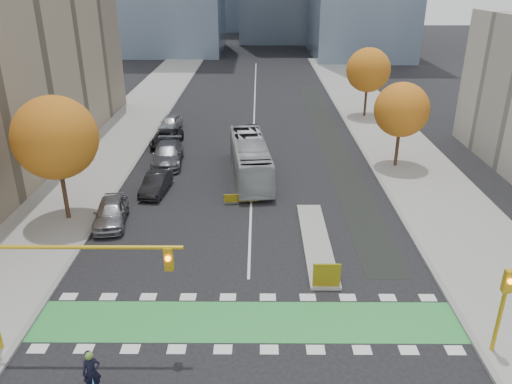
{
  "coord_description": "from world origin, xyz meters",
  "views": [
    {
      "loc": [
        0.53,
        -17.36,
        14.83
      ],
      "look_at": [
        0.37,
        9.72,
        3.0
      ],
      "focal_mm": 35.0,
      "sensor_mm": 36.0,
      "label": 1
    }
  ],
  "objects_px": {
    "tree_east_near": "(402,110)",
    "bus": "(250,158)",
    "traffic_signal_west": "(46,271)",
    "traffic_signal_east": "(504,299)",
    "tree_east_far": "(368,70)",
    "parked_car_d": "(167,138)",
    "parked_car_a": "(111,212)",
    "parked_car_e": "(170,123)",
    "tree_west": "(55,138)",
    "parked_car_c": "(168,154)",
    "parked_car_b": "(156,184)",
    "hazard_board": "(327,275)"
  },
  "relations": [
    {
      "from": "tree_east_far",
      "to": "traffic_signal_east",
      "type": "xyz_separation_m",
      "value": [
        -2.0,
        -38.51,
        -2.51
      ]
    },
    {
      "from": "parked_car_d",
      "to": "parked_car_e",
      "type": "bearing_deg",
      "value": 99.73
    },
    {
      "from": "tree_east_far",
      "to": "tree_east_near",
      "type": "bearing_deg",
      "value": -91.79
    },
    {
      "from": "parked_car_d",
      "to": "parked_car_c",
      "type": "bearing_deg",
      "value": -74.8
    },
    {
      "from": "parked_car_a",
      "to": "parked_car_e",
      "type": "height_order",
      "value": "parked_car_a"
    },
    {
      "from": "tree_east_far",
      "to": "parked_car_d",
      "type": "distance_m",
      "value": 23.58
    },
    {
      "from": "tree_west",
      "to": "bus",
      "type": "xyz_separation_m",
      "value": [
        11.85,
        7.77,
        -4.09
      ]
    },
    {
      "from": "traffic_signal_east",
      "to": "bus",
      "type": "bearing_deg",
      "value": 117.71
    },
    {
      "from": "traffic_signal_west",
      "to": "parked_car_e",
      "type": "xyz_separation_m",
      "value": [
        -0.68,
        33.08,
        -3.27
      ]
    },
    {
      "from": "hazard_board",
      "to": "parked_car_e",
      "type": "xyz_separation_m",
      "value": [
        -12.61,
        28.36,
        -0.03
      ]
    },
    {
      "from": "traffic_signal_west",
      "to": "parked_car_a",
      "type": "xyz_separation_m",
      "value": [
        -1.07,
        11.99,
        -3.22
      ]
    },
    {
      "from": "hazard_board",
      "to": "tree_west",
      "type": "xyz_separation_m",
      "value": [
        -16.0,
        7.8,
        4.82
      ]
    },
    {
      "from": "parked_car_a",
      "to": "parked_car_e",
      "type": "relative_size",
      "value": 1.06
    },
    {
      "from": "traffic_signal_west",
      "to": "traffic_signal_east",
      "type": "distance_m",
      "value": 18.48
    },
    {
      "from": "tree_east_near",
      "to": "tree_east_far",
      "type": "bearing_deg",
      "value": 88.21
    },
    {
      "from": "tree_west",
      "to": "parked_car_c",
      "type": "bearing_deg",
      "value": 65.58
    },
    {
      "from": "parked_car_a",
      "to": "tree_east_near",
      "type": "bearing_deg",
      "value": 18.92
    },
    {
      "from": "parked_car_a",
      "to": "parked_car_d",
      "type": "height_order",
      "value": "parked_car_a"
    },
    {
      "from": "tree_west",
      "to": "tree_east_near",
      "type": "height_order",
      "value": "tree_west"
    },
    {
      "from": "tree_east_far",
      "to": "parked_car_e",
      "type": "bearing_deg",
      "value": -165.56
    },
    {
      "from": "tree_east_far",
      "to": "parked_car_a",
      "type": "bearing_deg",
      "value": -129.03
    },
    {
      "from": "bus",
      "to": "parked_car_d",
      "type": "height_order",
      "value": "bus"
    },
    {
      "from": "tree_west",
      "to": "bus",
      "type": "bearing_deg",
      "value": 33.24
    },
    {
      "from": "traffic_signal_west",
      "to": "parked_car_a",
      "type": "distance_m",
      "value": 12.46
    },
    {
      "from": "tree_west",
      "to": "bus",
      "type": "relative_size",
      "value": 0.75
    },
    {
      "from": "tree_west",
      "to": "traffic_signal_west",
      "type": "bearing_deg",
      "value": -71.98
    },
    {
      "from": "tree_east_near",
      "to": "parked_car_d",
      "type": "xyz_separation_m",
      "value": [
        -20.15,
        5.56,
        -4.16
      ]
    },
    {
      "from": "parked_car_d",
      "to": "parked_car_a",
      "type": "bearing_deg",
      "value": -88.56
    },
    {
      "from": "traffic_signal_west",
      "to": "bus",
      "type": "bearing_deg",
      "value": 69.01
    },
    {
      "from": "tree_west",
      "to": "parked_car_d",
      "type": "relative_size",
      "value": 1.63
    },
    {
      "from": "traffic_signal_east",
      "to": "parked_car_b",
      "type": "height_order",
      "value": "traffic_signal_east"
    },
    {
      "from": "tree_west",
      "to": "parked_car_a",
      "type": "xyz_separation_m",
      "value": [
        3.0,
        -0.52,
        -4.8
      ]
    },
    {
      "from": "tree_east_near",
      "to": "tree_east_far",
      "type": "height_order",
      "value": "tree_east_far"
    },
    {
      "from": "traffic_signal_west",
      "to": "parked_car_d",
      "type": "distance_m",
      "value": 28.27
    },
    {
      "from": "traffic_signal_east",
      "to": "parked_car_e",
      "type": "height_order",
      "value": "traffic_signal_east"
    },
    {
      "from": "traffic_signal_east",
      "to": "parked_car_e",
      "type": "distance_m",
      "value": 38.25
    },
    {
      "from": "traffic_signal_west",
      "to": "traffic_signal_east",
      "type": "relative_size",
      "value": 2.08
    },
    {
      "from": "tree_east_near",
      "to": "bus",
      "type": "relative_size",
      "value": 0.64
    },
    {
      "from": "bus",
      "to": "parked_car_b",
      "type": "xyz_separation_m",
      "value": [
        -6.9,
        -3.29,
        -0.82
      ]
    },
    {
      "from": "tree_east_near",
      "to": "parked_car_d",
      "type": "bearing_deg",
      "value": 164.57
    },
    {
      "from": "bus",
      "to": "parked_car_d",
      "type": "relative_size",
      "value": 2.17
    },
    {
      "from": "traffic_signal_east",
      "to": "parked_car_a",
      "type": "bearing_deg",
      "value": 148.42
    },
    {
      "from": "tree_east_near",
      "to": "parked_car_a",
      "type": "xyz_separation_m",
      "value": [
        -21.0,
        -10.52,
        -4.05
      ]
    },
    {
      "from": "tree_east_near",
      "to": "bus",
      "type": "xyz_separation_m",
      "value": [
        -12.15,
        -2.23,
        -3.34
      ]
    },
    {
      "from": "parked_car_a",
      "to": "parked_car_d",
      "type": "bearing_deg",
      "value": 79.29
    },
    {
      "from": "bus",
      "to": "parked_car_c",
      "type": "xyz_separation_m",
      "value": [
        -7.05,
        2.8,
        -0.67
      ]
    },
    {
      "from": "parked_car_d",
      "to": "traffic_signal_west",
      "type": "bearing_deg",
      "value": -85.09
    },
    {
      "from": "parked_car_c",
      "to": "parked_car_d",
      "type": "height_order",
      "value": "parked_car_c"
    },
    {
      "from": "traffic_signal_west",
      "to": "traffic_signal_east",
      "type": "bearing_deg",
      "value": 0.01
    },
    {
      "from": "parked_car_d",
      "to": "tree_east_near",
      "type": "bearing_deg",
      "value": -10.97
    }
  ]
}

